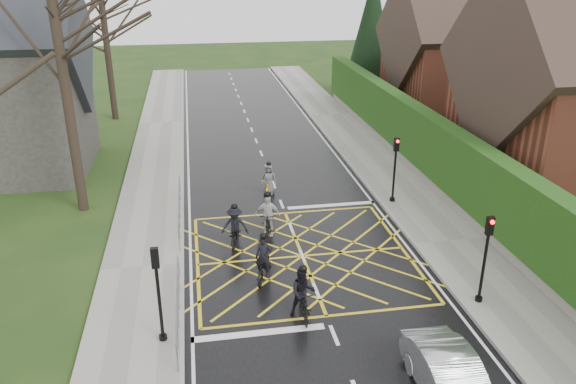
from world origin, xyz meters
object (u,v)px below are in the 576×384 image
object	(u,v)px
cyclist_front	(268,220)
cyclist_lead	(269,183)
cyclist_mid	(235,231)
cyclist_back	(303,297)
car	(452,382)
cyclist_rear	(264,264)

from	to	relation	value
cyclist_front	cyclist_lead	world-z (taller)	cyclist_front
cyclist_mid	cyclist_lead	xyz separation A→B (m)	(2.06, 5.01, -0.09)
cyclist_back	cyclist_mid	size ratio (longest dim) A/B	0.95
cyclist_front	car	world-z (taller)	cyclist_front
cyclist_back	cyclist_front	distance (m)	5.74
cyclist_mid	cyclist_back	bearing A→B (deg)	-60.63
cyclist_mid	car	bearing A→B (deg)	-52.94
cyclist_mid	car	size ratio (longest dim) A/B	0.49
cyclist_back	car	bearing A→B (deg)	-53.02
cyclist_rear	cyclist_back	world-z (taller)	cyclist_back
cyclist_lead	cyclist_rear	bearing A→B (deg)	-83.08
cyclist_mid	car	xyz separation A→B (m)	(4.70, -9.53, -0.00)
cyclist_back	cyclist_mid	world-z (taller)	cyclist_back
car	cyclist_lead	bearing A→B (deg)	100.56
cyclist_rear	cyclist_front	distance (m)	3.33
cyclist_rear	cyclist_front	size ratio (longest dim) A/B	0.95
car	cyclist_front	bearing A→B (deg)	108.34
cyclist_mid	cyclist_rear	bearing A→B (deg)	-62.52
cyclist_rear	cyclist_lead	distance (m)	7.77
cyclist_rear	cyclist_back	xyz separation A→B (m)	(0.92, -2.46, 0.11)
cyclist_front	cyclist_mid	bearing A→B (deg)	-144.85
cyclist_lead	cyclist_mid	bearing A→B (deg)	-96.04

